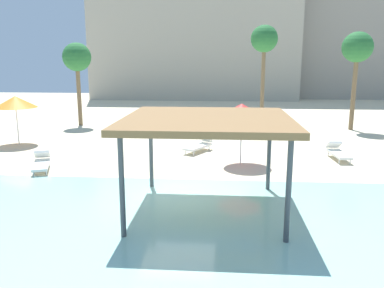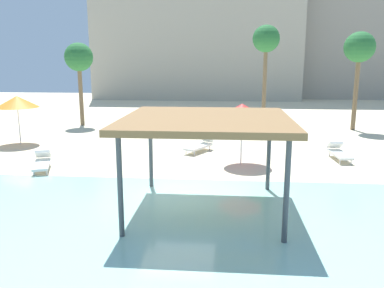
% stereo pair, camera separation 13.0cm
% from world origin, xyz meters
% --- Properties ---
extents(ground_plane, '(80.00, 80.00, 0.00)m').
position_xyz_m(ground_plane, '(0.00, 0.00, 0.00)').
color(ground_plane, beige).
extents(lagoon_water, '(44.00, 13.50, 0.04)m').
position_xyz_m(lagoon_water, '(0.00, -5.25, 0.02)').
color(lagoon_water, '#99D1C6').
rests_on(lagoon_water, ground).
extents(shade_pavilion, '(4.79, 4.79, 2.85)m').
position_xyz_m(shade_pavilion, '(1.02, -1.45, 2.69)').
color(shade_pavilion, '#42474C').
rests_on(shade_pavilion, ground).
extents(beach_umbrella_orange_1, '(2.22, 2.22, 2.58)m').
position_xyz_m(beach_umbrella_orange_1, '(-9.49, 7.36, 2.27)').
color(beach_umbrella_orange_1, silver).
rests_on(beach_umbrella_orange_1, ground).
extents(beach_umbrella_red_3, '(2.00, 2.00, 2.63)m').
position_xyz_m(beach_umbrella_red_3, '(2.27, 4.16, 2.35)').
color(beach_umbrella_red_3, silver).
rests_on(beach_umbrella_red_3, ground).
extents(lounge_chair_0, '(1.22, 1.99, 0.74)m').
position_xyz_m(lounge_chair_0, '(-5.93, 2.43, 0.33)').
color(lounge_chair_0, white).
rests_on(lounge_chair_0, ground).
extents(lounge_chair_3, '(0.72, 1.93, 0.74)m').
position_xyz_m(lounge_chair_3, '(6.75, 5.29, 0.33)').
color(lounge_chair_3, white).
rests_on(lounge_chair_3, ground).
extents(lounge_chair_4, '(1.43, 1.95, 0.74)m').
position_xyz_m(lounge_chair_4, '(0.34, 6.34, 0.33)').
color(lounge_chair_4, white).
rests_on(lounge_chair_4, ground).
extents(palm_tree_0, '(1.90, 1.90, 6.18)m').
position_xyz_m(palm_tree_0, '(9.81, 13.32, 5.08)').
color(palm_tree_0, brown).
rests_on(palm_tree_0, ground).
extents(palm_tree_1, '(1.90, 1.90, 5.58)m').
position_xyz_m(palm_tree_1, '(-8.33, 13.64, 4.52)').
color(palm_tree_1, brown).
rests_on(palm_tree_1, ground).
extents(palm_tree_2, '(1.90, 1.90, 6.85)m').
position_xyz_m(palm_tree_2, '(4.31, 16.13, 5.71)').
color(palm_tree_2, brown).
rests_on(palm_tree_2, ground).
extents(hotel_block_0, '(23.29, 10.41, 15.38)m').
position_xyz_m(hotel_block_0, '(-1.87, 36.00, 7.69)').
color(hotel_block_0, '#B2A893').
rests_on(hotel_block_0, ground).
extents(hotel_block_1, '(21.70, 8.24, 21.57)m').
position_xyz_m(hotel_block_1, '(17.58, 37.57, 10.78)').
color(hotel_block_1, '#9E9384').
rests_on(hotel_block_1, ground).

